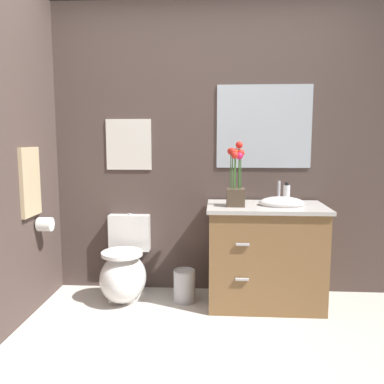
# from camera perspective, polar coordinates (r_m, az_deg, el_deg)

# --- Properties ---
(wall_back) EXTENTS (4.10, 0.05, 2.50)m
(wall_back) POSITION_cam_1_polar(r_m,az_deg,el_deg) (3.52, 5.24, 5.95)
(wall_back) COLOR #4C3D38
(wall_back) RESTS_ON ground_plane
(toilet) EXTENTS (0.38, 0.59, 0.69)m
(toilet) POSITION_cam_1_polar(r_m,az_deg,el_deg) (3.49, -9.59, -11.00)
(toilet) COLOR white
(toilet) RESTS_ON ground_plane
(vanity_cabinet) EXTENTS (0.94, 0.56, 1.00)m
(vanity_cabinet) POSITION_cam_1_polar(r_m,az_deg,el_deg) (3.34, 10.39, -8.61)
(vanity_cabinet) COLOR brown
(vanity_cabinet) RESTS_ON ground_plane
(flower_vase) EXTENTS (0.14, 0.14, 0.51)m
(flower_vase) POSITION_cam_1_polar(r_m,az_deg,el_deg) (3.16, 6.23, 1.28)
(flower_vase) COLOR #4C3D2D
(flower_vase) RESTS_ON vanity_cabinet
(soap_bottle) EXTENTS (0.05, 0.05, 0.18)m
(soap_bottle) POSITION_cam_1_polar(r_m,az_deg,el_deg) (3.30, 13.28, -0.35)
(soap_bottle) COLOR white
(soap_bottle) RESTS_ON vanity_cabinet
(trash_bin) EXTENTS (0.18, 0.18, 0.27)m
(trash_bin) POSITION_cam_1_polar(r_m,az_deg,el_deg) (3.42, -1.09, -13.15)
(trash_bin) COLOR #B7B7BC
(trash_bin) RESTS_ON ground_plane
(wall_poster) EXTENTS (0.40, 0.01, 0.44)m
(wall_poster) POSITION_cam_1_polar(r_m,az_deg,el_deg) (3.57, -8.98, 6.67)
(wall_poster) COLOR silver
(wall_mirror) EXTENTS (0.80, 0.01, 0.70)m
(wall_mirror) POSITION_cam_1_polar(r_m,az_deg,el_deg) (3.50, 10.19, 9.13)
(wall_mirror) COLOR #B2BCC6
(hanging_towel) EXTENTS (0.03, 0.28, 0.52)m
(hanging_towel) POSITION_cam_1_polar(r_m,az_deg,el_deg) (3.26, -22.00, 1.33)
(hanging_towel) COLOR tan
(toilet_paper_roll) EXTENTS (0.11, 0.11, 0.11)m
(toilet_paper_roll) POSITION_cam_1_polar(r_m,az_deg,el_deg) (3.37, -20.14, -4.32)
(toilet_paper_roll) COLOR white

